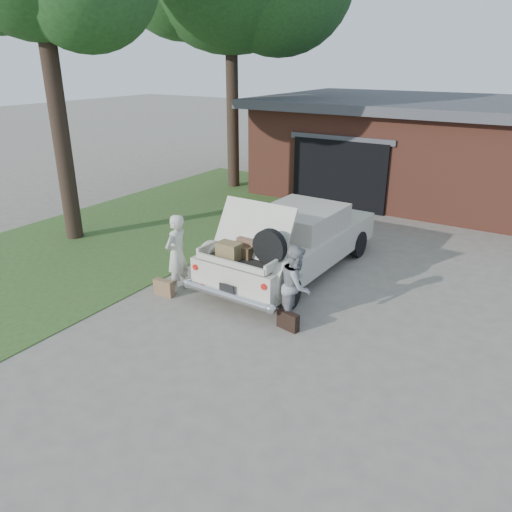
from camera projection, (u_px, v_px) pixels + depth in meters
The scene contains 8 objects.
ground at pixel (239, 320), 9.45m from camera, with size 90.00×90.00×0.00m, color gray.
grass_strip at pixel (141, 227), 14.53m from camera, with size 6.00×16.00×0.02m, color #2D4C1E.
house at pixel (446, 148), 17.35m from camera, with size 12.80×7.80×3.30m.
sedan at pixel (293, 241), 11.31m from camera, with size 2.13×5.14×1.97m.
woman_left at pixel (177, 254), 10.32m from camera, with size 0.61×0.40×1.68m, color beige.
woman_right at pixel (296, 285), 9.10m from camera, with size 0.74×0.57×1.52m, color gray.
suitcase_left at pixel (164, 288), 10.36m from camera, with size 0.45×0.14×0.35m, color olive.
suitcase_right at pixel (288, 321), 9.07m from camera, with size 0.44×0.14×0.34m, color black.
Camera 1 is at (4.72, -6.87, 4.63)m, focal length 35.00 mm.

